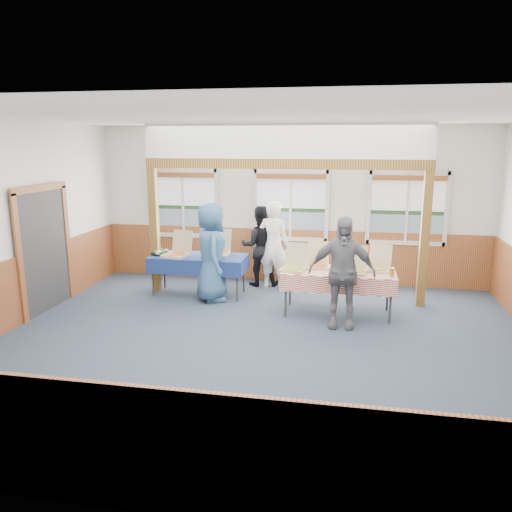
# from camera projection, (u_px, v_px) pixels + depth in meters

# --- Properties ---
(floor) EXTENTS (8.00, 8.00, 0.00)m
(floor) POSITION_uv_depth(u_px,v_px,m) (261.00, 345.00, 7.24)
(floor) COLOR #2B3546
(floor) RESTS_ON ground
(ceiling) EXTENTS (8.00, 8.00, 0.00)m
(ceiling) POSITION_uv_depth(u_px,v_px,m) (262.00, 116.00, 6.52)
(ceiling) COLOR white
(ceiling) RESTS_ON wall_back
(wall_back) EXTENTS (8.00, 0.00, 8.00)m
(wall_back) POSITION_uv_depth(u_px,v_px,m) (291.00, 205.00, 10.24)
(wall_back) COLOR silver
(wall_back) RESTS_ON floor
(wall_front) EXTENTS (8.00, 0.00, 8.00)m
(wall_front) POSITION_uv_depth(u_px,v_px,m) (177.00, 327.00, 3.53)
(wall_front) COLOR silver
(wall_front) RESTS_ON floor
(wall_left) EXTENTS (0.00, 8.00, 8.00)m
(wall_left) POSITION_uv_depth(u_px,v_px,m) (3.00, 227.00, 7.59)
(wall_left) COLOR silver
(wall_left) RESTS_ON floor
(wainscot_back) EXTENTS (7.98, 0.05, 1.10)m
(wainscot_back) POSITION_uv_depth(u_px,v_px,m) (290.00, 255.00, 10.45)
(wainscot_back) COLOR brown
(wainscot_back) RESTS_ON floor
(wainscot_front) EXTENTS (7.98, 0.05, 1.10)m
(wainscot_front) POSITION_uv_depth(u_px,v_px,m) (183.00, 455.00, 3.79)
(wainscot_front) COLOR brown
(wainscot_front) RESTS_ON floor
(wainscot_left) EXTENTS (0.05, 6.98, 1.10)m
(wainscot_left) POSITION_uv_depth(u_px,v_px,m) (12.00, 293.00, 7.83)
(wainscot_left) COLOR brown
(wainscot_left) RESTS_ON floor
(cased_opening) EXTENTS (0.06, 1.30, 2.10)m
(cased_opening) POSITION_uv_depth(u_px,v_px,m) (44.00, 250.00, 8.57)
(cased_opening) COLOR #2D2D2D
(cased_opening) RESTS_ON wall_left
(window_left) EXTENTS (1.56, 0.10, 1.46)m
(window_left) POSITION_uv_depth(u_px,v_px,m) (183.00, 199.00, 10.59)
(window_left) COLOR silver
(window_left) RESTS_ON wall_back
(window_mid) EXTENTS (1.56, 0.10, 1.46)m
(window_mid) POSITION_uv_depth(u_px,v_px,m) (291.00, 202.00, 10.18)
(window_mid) COLOR silver
(window_mid) RESTS_ON wall_back
(window_right) EXTENTS (1.56, 0.10, 1.46)m
(window_right) POSITION_uv_depth(u_px,v_px,m) (407.00, 204.00, 9.77)
(window_right) COLOR silver
(window_right) RESTS_ON wall_back
(post_left) EXTENTS (0.15, 0.15, 2.40)m
(post_left) POSITION_uv_depth(u_px,v_px,m) (155.00, 231.00, 9.62)
(post_left) COLOR #573313
(post_left) RESTS_ON floor
(post_right) EXTENTS (0.15, 0.15, 2.40)m
(post_right) POSITION_uv_depth(u_px,v_px,m) (425.00, 240.00, 8.73)
(post_right) COLOR #573313
(post_right) RESTS_ON floor
(cross_beam) EXTENTS (5.15, 0.18, 0.18)m
(cross_beam) POSITION_uv_depth(u_px,v_px,m) (284.00, 164.00, 8.89)
(cross_beam) COLOR #573313
(cross_beam) RESTS_ON post_left
(table_left) EXTENTS (1.98, 1.56, 0.76)m
(table_left) POSITION_uv_depth(u_px,v_px,m) (199.00, 259.00, 9.49)
(table_left) COLOR #2D2D2D
(table_left) RESTS_ON floor
(table_right) EXTENTS (2.04, 1.36, 0.76)m
(table_right) POSITION_uv_depth(u_px,v_px,m) (338.00, 274.00, 8.40)
(table_right) COLOR #2D2D2D
(table_right) RESTS_ON floor
(pizza_box_a) EXTENTS (0.53, 0.60, 0.46)m
(pizza_box_a) POSITION_uv_depth(u_px,v_px,m) (177.00, 253.00, 9.43)
(pizza_box_a) COLOR tan
(pizza_box_a) RESTS_ON table_left
(pizza_box_b) EXTENTS (0.44, 0.53, 0.46)m
(pizza_box_b) POSITION_uv_depth(u_px,v_px,m) (218.00, 251.00, 9.56)
(pizza_box_b) COLOR tan
(pizza_box_b) RESTS_ON table_left
(pizza_box_c) EXTENTS (0.49, 0.55, 0.43)m
(pizza_box_c) POSITION_uv_depth(u_px,v_px,m) (294.00, 266.00, 8.41)
(pizza_box_c) COLOR tan
(pizza_box_c) RESTS_ON table_right
(pizza_box_d) EXTENTS (0.41, 0.49, 0.41)m
(pizza_box_d) POSITION_uv_depth(u_px,v_px,m) (318.00, 263.00, 8.62)
(pizza_box_d) COLOR tan
(pizza_box_d) RESTS_ON table_right
(pizza_box_e) EXTENTS (0.45, 0.52, 0.42)m
(pizza_box_e) POSITION_uv_depth(u_px,v_px,m) (354.00, 269.00, 8.25)
(pizza_box_e) COLOR tan
(pizza_box_e) RESTS_ON table_right
(pizza_box_f) EXTENTS (0.46, 0.53, 0.41)m
(pizza_box_f) POSITION_uv_depth(u_px,v_px,m) (378.00, 267.00, 8.39)
(pizza_box_f) COLOR tan
(pizza_box_f) RESTS_ON table_right
(veggie_tray) EXTENTS (0.39, 0.39, 0.09)m
(veggie_tray) POSITION_uv_depth(u_px,v_px,m) (161.00, 253.00, 9.60)
(veggie_tray) COLOR black
(veggie_tray) RESTS_ON table_left
(drink_glass) EXTENTS (0.07, 0.07, 0.15)m
(drink_glass) POSITION_uv_depth(u_px,v_px,m) (392.00, 272.00, 7.98)
(drink_glass) COLOR olive
(drink_glass) RESTS_ON table_right
(woman_white) EXTENTS (0.71, 0.54, 1.76)m
(woman_white) POSITION_uv_depth(u_px,v_px,m) (273.00, 245.00, 9.82)
(woman_white) COLOR white
(woman_white) RESTS_ON floor
(woman_black) EXTENTS (0.90, 0.76, 1.63)m
(woman_black) POSITION_uv_depth(u_px,v_px,m) (260.00, 246.00, 10.09)
(woman_black) COLOR black
(woman_black) RESTS_ON floor
(man_blue) EXTENTS (0.85, 1.03, 1.82)m
(man_blue) POSITION_uv_depth(u_px,v_px,m) (211.00, 252.00, 9.10)
(man_blue) COLOR #345B82
(man_blue) RESTS_ON floor
(person_grey) EXTENTS (1.04, 0.44, 1.78)m
(person_grey) POSITION_uv_depth(u_px,v_px,m) (342.00, 272.00, 7.77)
(person_grey) COLOR slate
(person_grey) RESTS_ON floor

